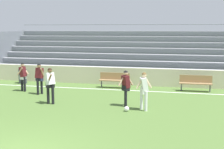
{
  "coord_description": "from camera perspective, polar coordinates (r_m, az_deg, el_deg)",
  "views": [
    {
      "loc": [
        4.57,
        -7.43,
        3.53
      ],
      "look_at": [
        1.02,
        7.7,
        1.25
      ],
      "focal_mm": 50.74,
      "sensor_mm": 36.0,
      "label": 1
    }
  ],
  "objects": [
    {
      "name": "bleacher_stand",
      "position": [
        23.47,
        2.83,
        3.9
      ],
      "size": [
        19.59,
        5.39,
        3.86
      ],
      "color": "#B2B2B7",
      "rests_on": "ground"
    },
    {
      "name": "bench_near_bin",
      "position": [
        18.41,
        14.85,
        -1.27
      ],
      "size": [
        1.8,
        0.4,
        0.9
      ],
      "color": "#99754C",
      "rests_on": "ground"
    },
    {
      "name": "soccer_ball",
      "position": [
        13.64,
        2.65,
        -6.2
      ],
      "size": [
        0.22,
        0.22,
        0.22
      ],
      "primitive_type": "sphere",
      "color": "white",
      "rests_on": "ground"
    },
    {
      "name": "player_dark_on_ball",
      "position": [
        18.46,
        -15.75,
        0.02
      ],
      "size": [
        0.53,
        0.45,
        1.62
      ],
      "color": "black",
      "rests_on": "ground"
    },
    {
      "name": "player_dark_dropping_back",
      "position": [
        14.36,
        2.49,
        -1.92
      ],
      "size": [
        0.66,
        0.47,
        1.64
      ],
      "color": "black",
      "rests_on": "ground"
    },
    {
      "name": "bench_near_wall_gap",
      "position": [
        18.86,
        0.45,
        -0.76
      ],
      "size": [
        1.8,
        0.4,
        0.9
      ],
      "color": "#99754C",
      "rests_on": "ground"
    },
    {
      "name": "field_line_sideline",
      "position": [
        18.45,
        -1.4,
        -2.68
      ],
      "size": [
        44.0,
        0.12,
        0.01
      ],
      "primitive_type": "cube",
      "color": "white",
      "rests_on": "ground"
    },
    {
      "name": "player_white_wide_right",
      "position": [
        13.7,
        5.77,
        -2.4
      ],
      "size": [
        0.67,
        0.48,
        1.66
      ],
      "color": "white",
      "rests_on": "ground"
    },
    {
      "name": "player_white_trailing_run",
      "position": [
        15.03,
        -11.09,
        -1.42
      ],
      "size": [
        0.51,
        0.66,
        1.71
      ],
      "color": "black",
      "rests_on": "ground"
    },
    {
      "name": "trash_bin",
      "position": [
        21.2,
        -15.8,
        -0.29
      ],
      "size": [
        0.52,
        0.52,
        0.93
      ],
      "primitive_type": "cylinder",
      "color": "#3D424C",
      "rests_on": "ground"
    },
    {
      "name": "player_dark_deep_cover",
      "position": [
        17.37,
        -12.95,
        -0.28
      ],
      "size": [
        0.51,
        0.39,
        1.66
      ],
      "color": "black",
      "rests_on": "ground"
    },
    {
      "name": "sideline_wall",
      "position": [
        19.98,
        -0.18,
        -0.25
      ],
      "size": [
        48.0,
        0.16,
        1.08
      ],
      "primitive_type": "cube",
      "color": "beige",
      "rests_on": "ground"
    }
  ]
}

